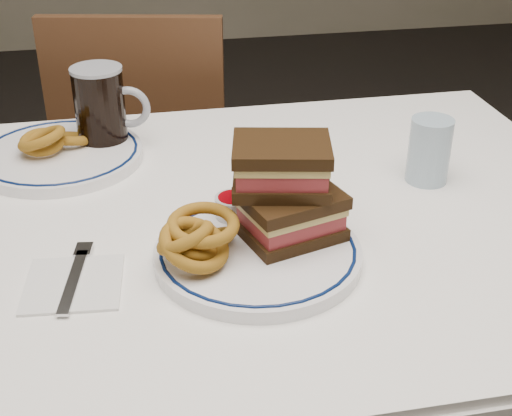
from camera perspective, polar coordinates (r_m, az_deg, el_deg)
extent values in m
cube|color=white|center=(1.08, -3.82, -1.34)|extent=(1.26, 0.86, 0.03)
cylinder|color=#442615|center=(1.69, 13.46, -4.79)|extent=(0.06, 0.06, 0.71)
cube|color=white|center=(1.50, -5.94, 4.15)|extent=(1.26, 0.01, 0.17)
cube|color=#442615|center=(1.96, -8.14, 2.89)|extent=(0.48, 0.48, 0.04)
cylinder|color=#442615|center=(2.20, -2.58, -0.19)|extent=(0.04, 0.04, 0.40)
cylinder|color=#442615|center=(1.90, -3.10, -5.45)|extent=(0.04, 0.04, 0.40)
cylinder|color=#442615|center=(2.24, -11.60, -0.15)|extent=(0.04, 0.04, 0.40)
cylinder|color=#442615|center=(1.95, -13.52, -5.25)|extent=(0.04, 0.04, 0.40)
cube|color=#442615|center=(1.69, -9.57, 7.49)|extent=(0.41, 0.11, 0.45)
cylinder|color=white|center=(0.96, 0.14, -3.72)|extent=(0.28, 0.28, 0.02)
torus|color=#091A48|center=(0.96, 0.14, -3.25)|extent=(0.26, 0.26, 0.01)
cube|color=black|center=(0.98, 2.78, -1.75)|extent=(0.15, 0.13, 0.02)
cube|color=maroon|center=(0.97, 2.80, -0.77)|extent=(0.14, 0.12, 0.02)
cube|color=tan|center=(0.96, 2.83, 0.06)|extent=(0.15, 0.13, 0.01)
cube|color=black|center=(0.96, 2.85, 0.79)|extent=(0.15, 0.13, 0.02)
cube|color=black|center=(0.96, 2.02, 2.08)|extent=(0.15, 0.13, 0.02)
cube|color=maroon|center=(0.95, 2.04, 3.12)|extent=(0.14, 0.12, 0.02)
cube|color=tan|center=(0.94, 2.06, 4.00)|extent=(0.14, 0.12, 0.01)
cube|color=black|center=(0.94, 2.08, 4.77)|extent=(0.15, 0.13, 0.02)
torus|color=brown|center=(0.96, -3.81, -2.61)|extent=(0.08, 0.08, 0.06)
torus|color=brown|center=(0.93, -5.37, -3.05)|extent=(0.09, 0.08, 0.06)
torus|color=brown|center=(0.91, -4.96, -2.94)|extent=(0.10, 0.09, 0.07)
torus|color=brown|center=(0.91, -5.68, -2.38)|extent=(0.09, 0.08, 0.07)
torus|color=brown|center=(0.92, -4.26, -1.33)|extent=(0.10, 0.10, 0.02)
cylinder|color=silver|center=(1.02, -1.83, 0.12)|extent=(0.05, 0.05, 0.03)
cylinder|color=#8F020B|center=(1.02, -1.84, 0.63)|extent=(0.04, 0.04, 0.01)
cylinder|color=black|center=(1.29, -12.35, 7.70)|extent=(0.09, 0.09, 0.15)
cylinder|color=#9497A1|center=(1.26, -12.71, 10.78)|extent=(0.09, 0.09, 0.01)
torus|color=#9497A1|center=(1.27, -10.14, 7.94)|extent=(0.08, 0.03, 0.08)
cylinder|color=#9BB6C8|center=(1.18, 13.70, 4.49)|extent=(0.07, 0.07, 0.11)
cylinder|color=white|center=(1.28, -15.40, 4.05)|extent=(0.28, 0.28, 0.02)
torus|color=#091A48|center=(1.27, -15.45, 4.43)|extent=(0.27, 0.27, 0.01)
torus|color=brown|center=(1.30, -14.71, 5.41)|extent=(0.09, 0.09, 0.05)
torus|color=brown|center=(1.27, -16.75, 5.08)|extent=(0.08, 0.08, 0.03)
torus|color=brown|center=(1.26, -16.78, 5.36)|extent=(0.09, 0.09, 0.05)
cube|color=white|center=(0.95, -14.39, -5.89)|extent=(0.13, 0.13, 0.00)
cube|color=silver|center=(0.94, -14.42, -5.70)|extent=(0.04, 0.14, 0.00)
cube|color=silver|center=(1.00, -13.64, -3.24)|extent=(0.03, 0.04, 0.00)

